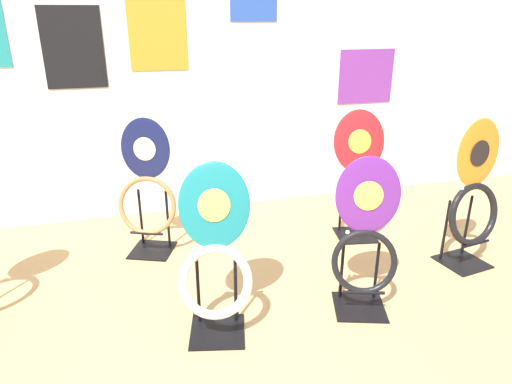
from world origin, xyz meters
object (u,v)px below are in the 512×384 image
(toilet_seat_display_orange_sun, at_px, (474,202))
(toilet_seat_display_teal_sax, at_px, (215,259))
(toilet_seat_display_purple_note, at_px, (365,238))
(toilet_seat_display_crimson_swirl, at_px, (359,180))
(toilet_seat_display_navy_moon, at_px, (147,192))

(toilet_seat_display_orange_sun, relative_size, toilet_seat_display_teal_sax, 1.10)
(toilet_seat_display_teal_sax, bearing_deg, toilet_seat_display_purple_note, -1.42)
(toilet_seat_display_teal_sax, height_order, toilet_seat_display_crimson_swirl, toilet_seat_display_crimson_swirl)
(toilet_seat_display_navy_moon, bearing_deg, toilet_seat_display_crimson_swirl, -5.65)
(toilet_seat_display_purple_note, distance_m, toilet_seat_display_navy_moon, 1.47)
(toilet_seat_display_crimson_swirl, distance_m, toilet_seat_display_purple_note, 0.92)
(toilet_seat_display_orange_sun, height_order, toilet_seat_display_navy_moon, toilet_seat_display_orange_sun)
(toilet_seat_display_purple_note, relative_size, toilet_seat_display_navy_moon, 0.94)
(toilet_seat_display_teal_sax, bearing_deg, toilet_seat_display_crimson_swirl, 34.06)
(toilet_seat_display_crimson_swirl, bearing_deg, toilet_seat_display_orange_sun, -49.17)
(toilet_seat_display_orange_sun, distance_m, toilet_seat_display_teal_sax, 1.72)
(toilet_seat_display_crimson_swirl, relative_size, toilet_seat_display_navy_moon, 0.99)
(toilet_seat_display_purple_note, bearing_deg, toilet_seat_display_teal_sax, 178.58)
(toilet_seat_display_orange_sun, bearing_deg, toilet_seat_display_purple_note, -164.04)
(toilet_seat_display_teal_sax, height_order, toilet_seat_display_navy_moon, toilet_seat_display_navy_moon)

